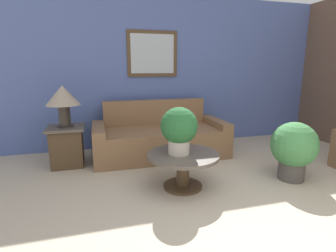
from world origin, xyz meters
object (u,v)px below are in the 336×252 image
object	(u,v)px
couch_main	(160,138)
potted_plant_on_table	(179,128)
side_table	(67,146)
potted_plant_floor	(294,148)
coffee_table	(183,163)
table_lamp	(63,98)

from	to	relation	value
couch_main	potted_plant_on_table	size ratio (longest dim) A/B	3.83
side_table	potted_plant_floor	world-z (taller)	potted_plant_floor
couch_main	coffee_table	distance (m)	1.23
potted_plant_floor	side_table	bearing A→B (deg)	155.15
couch_main	side_table	xyz separation A→B (m)	(-1.39, -0.10, 0.01)
side_table	potted_plant_on_table	world-z (taller)	potted_plant_on_table
coffee_table	side_table	world-z (taller)	side_table
couch_main	potted_plant_floor	size ratio (longest dim) A/B	2.81
side_table	potted_plant_on_table	distance (m)	1.79
couch_main	coffee_table	world-z (taller)	couch_main
coffee_table	potted_plant_on_table	distance (m)	0.42
potted_plant_on_table	side_table	bearing A→B (deg)	139.72
couch_main	coffee_table	size ratio (longest dim) A/B	2.49
coffee_table	potted_plant_floor	size ratio (longest dim) A/B	1.13
couch_main	table_lamp	distance (m)	1.56
couch_main	potted_plant_floor	world-z (taller)	couch_main
coffee_table	potted_plant_on_table	xyz separation A→B (m)	(-0.05, 0.01, 0.42)
side_table	table_lamp	distance (m)	0.69
side_table	table_lamp	xyz separation A→B (m)	(-0.00, 0.00, 0.69)
side_table	potted_plant_floor	size ratio (longest dim) A/B	0.78
couch_main	coffee_table	xyz separation A→B (m)	(-0.02, -1.23, 0.03)
table_lamp	potted_plant_on_table	xyz separation A→B (m)	(1.32, -1.12, -0.26)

